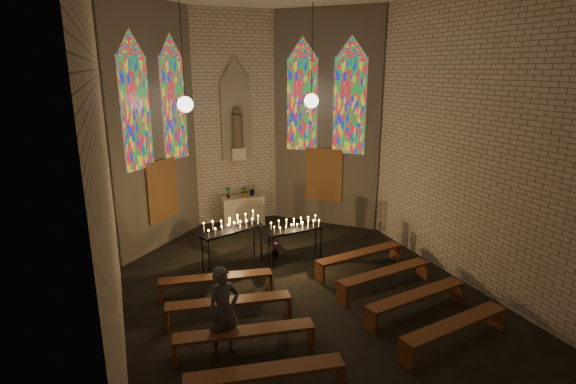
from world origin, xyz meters
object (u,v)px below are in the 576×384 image
object	(u,v)px
altar	(242,211)
visitor	(224,311)
votive_stand_left	(232,227)
votive_stand_right	(295,227)
aisle_flower_pot	(275,250)

from	to	relation	value
altar	visitor	world-z (taller)	visitor
altar	votive_stand_left	world-z (taller)	votive_stand_left
votive_stand_right	visitor	bearing A→B (deg)	-135.60
altar	votive_stand_right	xyz separation A→B (m)	(0.55, -3.40, 0.49)
votive_stand_left	visitor	size ratio (longest dim) A/B	1.06
altar	aisle_flower_pot	xyz separation A→B (m)	(0.13, -2.91, -0.29)
altar	visitor	xyz separation A→B (m)	(-2.25, -6.76, 0.36)
votive_stand_right	visitor	world-z (taller)	visitor
visitor	votive_stand_right	bearing A→B (deg)	37.25
visitor	altar	bearing A→B (deg)	58.63
votive_stand_left	visitor	xyz separation A→B (m)	(-1.10, -3.64, -0.26)
altar	votive_stand_right	bearing A→B (deg)	-80.78
votive_stand_left	visitor	distance (m)	3.82
aisle_flower_pot	votive_stand_left	distance (m)	1.57
aisle_flower_pot	visitor	world-z (taller)	visitor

